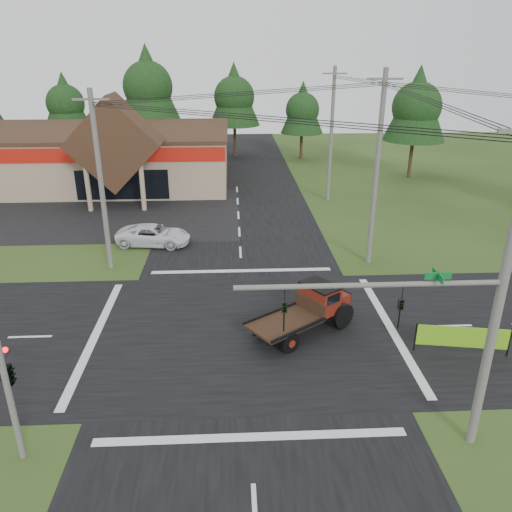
{
  "coord_description": "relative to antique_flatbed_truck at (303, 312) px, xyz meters",
  "views": [
    {
      "loc": [
        -0.48,
        -20.46,
        12.37
      ],
      "look_at": [
        0.73,
        4.05,
        2.2
      ],
      "focal_mm": 35.0,
      "sensor_mm": 36.0,
      "label": 1
    }
  ],
  "objects": [
    {
      "name": "tree_row_d",
      "position": [
        -2.7,
        42.22,
        6.26
      ],
      "size": [
        6.16,
        6.16,
        11.11
      ],
      "color": "#332316",
      "rests_on": "ground"
    },
    {
      "name": "tree_row_e",
      "position": [
        5.3,
        40.22,
        4.91
      ],
      "size": [
        5.04,
        5.04,
        9.09
      ],
      "color": "#332316",
      "rests_on": "ground"
    },
    {
      "name": "roadside_banner",
      "position": [
        6.7,
        -2.08,
        -0.43
      ],
      "size": [
        4.0,
        0.79,
        1.38
      ],
      "primitive_type": null,
      "rotation": [
        0.0,
        0.0,
        -0.17
      ],
      "color": "#67A916",
      "rests_on": "ground"
    },
    {
      "name": "traffic_signal_corner",
      "position": [
        -10.2,
        -7.1,
        2.4
      ],
      "size": [
        0.53,
        2.48,
        4.4
      ],
      "color": "#595651",
      "rests_on": "ground"
    },
    {
      "name": "tree_row_b",
      "position": [
        -22.7,
        42.22,
        5.58
      ],
      "size": [
        5.6,
        5.6,
        10.1
      ],
      "color": "#332316",
      "rests_on": "ground"
    },
    {
      "name": "white_pickup",
      "position": [
        -8.58,
        11.98,
        -0.43
      ],
      "size": [
        5.24,
        2.96,
        1.38
      ],
      "primitive_type": "imported",
      "rotation": [
        0.0,
        0.0,
        1.43
      ],
      "color": "white",
      "rests_on": "ground"
    },
    {
      "name": "tree_side_ne",
      "position": [
        15.3,
        30.22,
        6.26
      ],
      "size": [
        6.16,
        6.16,
        11.11
      ],
      "color": "#332316",
      "rests_on": "ground"
    },
    {
      "name": "utility_pole_ne",
      "position": [
        5.3,
        8.22,
        4.77
      ],
      "size": [
        2.0,
        0.3,
        11.5
      ],
      "color": "#595651",
      "rests_on": "ground"
    },
    {
      "name": "parking_apron",
      "position": [
        -16.7,
        19.22,
        -1.11
      ],
      "size": [
        28.0,
        14.0,
        0.02
      ],
      "primitive_type": "cube",
      "color": "black",
      "rests_on": "ground"
    },
    {
      "name": "cvs_building",
      "position": [
        -18.4,
        29.79,
        1.66
      ],
      "size": [
        30.4,
        18.2,
        9.19
      ],
      "color": "tan",
      "rests_on": "ground"
    },
    {
      "name": "utility_pole_n",
      "position": [
        5.3,
        22.22,
        4.62
      ],
      "size": [
        2.0,
        0.3,
        11.2
      ],
      "color": "#595651",
      "rests_on": "ground"
    },
    {
      "name": "utility_pole_nr",
      "position": [
        4.8,
        -7.28,
        4.52
      ],
      "size": [
        2.0,
        0.3,
        11.0
      ],
      "color": "#595651",
      "rests_on": "ground"
    },
    {
      "name": "road_ns",
      "position": [
        -2.7,
        0.22,
        -1.11
      ],
      "size": [
        12.0,
        120.0,
        0.02
      ],
      "primitive_type": "cube",
      "color": "black",
      "rests_on": "ground"
    },
    {
      "name": "ground",
      "position": [
        -2.7,
        0.22,
        -1.12
      ],
      "size": [
        120.0,
        120.0,
        0.0
      ],
      "primitive_type": "plane",
      "color": "#294217",
      "rests_on": "ground"
    },
    {
      "name": "traffic_signal_mast",
      "position": [
        3.12,
        -7.28,
        3.3
      ],
      "size": [
        8.12,
        0.24,
        7.0
      ],
      "color": "#595651",
      "rests_on": "ground"
    },
    {
      "name": "utility_pole_nw",
      "position": [
        -10.7,
        8.22,
        4.27
      ],
      "size": [
        2.0,
        0.3,
        10.5
      ],
      "color": "#595651",
      "rests_on": "ground"
    },
    {
      "name": "tree_row_c",
      "position": [
        -12.7,
        41.22,
        7.6
      ],
      "size": [
        7.28,
        7.28,
        13.13
      ],
      "color": "#332316",
      "rests_on": "ground"
    },
    {
      "name": "road_ew",
      "position": [
        -2.7,
        0.22,
        -1.11
      ],
      "size": [
        120.0,
        12.0,
        0.02
      ],
      "primitive_type": "cube",
      "color": "black",
      "rests_on": "ground"
    },
    {
      "name": "antique_flatbed_truck",
      "position": [
        0.0,
        0.0,
        0.0
      ],
      "size": [
        5.55,
        4.78,
        2.24
      ],
      "primitive_type": null,
      "rotation": [
        0.0,
        0.0,
        -0.95
      ],
      "color": "#571A0C",
      "rests_on": "ground"
    }
  ]
}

